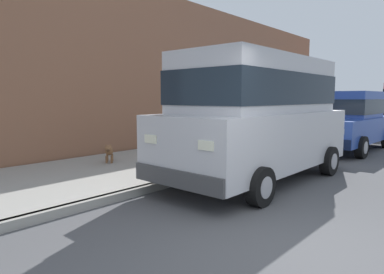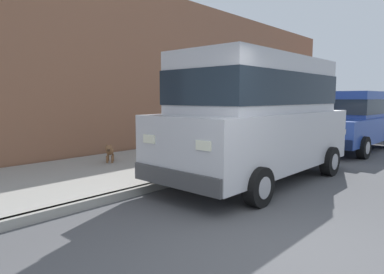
# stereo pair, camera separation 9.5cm
# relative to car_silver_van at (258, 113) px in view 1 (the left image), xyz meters

# --- Properties ---
(ground_plane) EXTENTS (80.00, 80.00, 0.00)m
(ground_plane) POSITION_rel_car_silver_van_xyz_m (2.19, -2.82, -1.39)
(ground_plane) COLOR #4C4C4F
(curb) EXTENTS (0.16, 64.00, 0.14)m
(curb) POSITION_rel_car_silver_van_xyz_m (-1.01, -2.82, -1.32)
(curb) COLOR gray
(curb) RESTS_ON ground
(sidewalk) EXTENTS (3.60, 64.00, 0.14)m
(sidewalk) POSITION_rel_car_silver_van_xyz_m (-2.81, -2.82, -1.32)
(sidewalk) COLOR #99968E
(sidewalk) RESTS_ON ground
(car_silver_van) EXTENTS (2.16, 4.91, 2.52)m
(car_silver_van) POSITION_rel_car_silver_van_xyz_m (0.00, 0.00, 0.00)
(car_silver_van) COLOR #BCBCC1
(car_silver_van) RESTS_ON ground
(car_blue_sedan) EXTENTS (2.12, 4.64, 1.92)m
(car_blue_sedan) POSITION_rel_car_silver_van_xyz_m (0.03, 5.67, -0.41)
(car_blue_sedan) COLOR #28479E
(car_blue_sedan) RESTS_ON ground
(dog_brown) EXTENTS (0.62, 0.52, 0.49)m
(dog_brown) POSITION_rel_car_silver_van_xyz_m (-3.34, -1.31, -0.97)
(dog_brown) COLOR brown
(dog_brown) RESTS_ON sidewalk
(building_facade) EXTENTS (0.50, 20.00, 5.09)m
(building_facade) POSITION_rel_car_silver_van_xyz_m (-4.91, 3.60, 1.15)
(building_facade) COLOR #8C5B42
(building_facade) RESTS_ON ground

